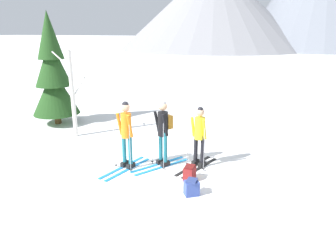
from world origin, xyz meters
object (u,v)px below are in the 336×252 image
Objects in this scene: skier_in_black at (163,129)px; backpack_on_snow_beside at (192,187)px; skier_in_orange at (126,132)px; birch_tree_tall at (72,93)px; backpack_on_snow_front at (190,173)px; skier_in_yellow at (199,135)px; pine_tree_near at (53,74)px.

backpack_on_snow_beside is (1.17, -1.34, -0.87)m from skier_in_black.
birch_tree_tall reaches higher than skier_in_orange.
skier_in_orange is 2.00m from backpack_on_snow_front.
skier_in_yellow is (1.82, 0.72, -0.12)m from skier_in_orange.
skier_in_orange is 4.89× the size of backpack_on_snow_front.
birch_tree_tall is 5.82m from backpack_on_snow_beside.
pine_tree_near is (-6.36, 2.17, 1.06)m from skier_in_yellow.
pine_tree_near reaches higher than skier_in_yellow.
birch_tree_tall is at bearing 166.95° from skier_in_yellow.
pine_tree_near is 10.86× the size of backpack_on_snow_beside.
pine_tree_near is 11.41× the size of backpack_on_snow_front.
skier_in_orange is 1.00× the size of skier_in_black.
pine_tree_near is at bearing 155.96° from skier_in_black.
skier_in_orange is at bearing -31.86° from birch_tree_tall.
backpack_on_snow_beside is (2.05, -0.86, -0.85)m from skier_in_orange.
pine_tree_near reaches higher than backpack_on_snow_front.
skier_in_yellow is at bearing -13.05° from birch_tree_tall.
skier_in_black is at bearing 28.36° from skier_in_orange.
pine_tree_near is (-4.54, 2.89, 0.95)m from skier_in_orange.
backpack_on_snow_front is 0.95× the size of backpack_on_snow_beside.
skier_in_orange is at bearing 157.13° from backpack_on_snow_beside.
backpack_on_snow_beside is at bearing -48.81° from skier_in_black.
backpack_on_snow_front is (1.80, -0.15, -0.85)m from skier_in_orange.
skier_in_yellow is 4.92m from birch_tree_tall.
backpack_on_snow_beside is at bearing -29.67° from pine_tree_near.
skier_in_orange is 3.49m from birch_tree_tall.
birch_tree_tall is at bearing 160.48° from skier_in_black.
skier_in_yellow is at bearing -18.81° from pine_tree_near.
skier_in_black is at bearing -19.52° from birch_tree_tall.
pine_tree_near reaches higher than skier_in_orange.
skier_in_black is at bearing 131.19° from backpack_on_snow_beside.
pine_tree_near reaches higher than birch_tree_tall.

